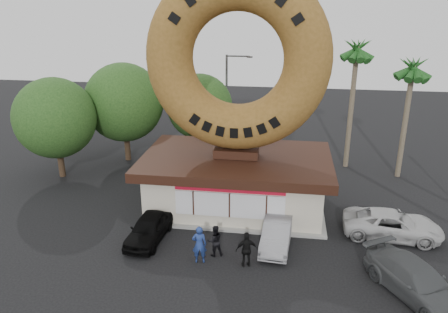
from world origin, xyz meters
The scene contains 16 objects.
ground centered at (0.00, 0.00, 0.00)m, with size 90.00×90.00×0.00m, color black.
donut_shop centered at (0.00, 5.98, 1.77)m, with size 11.20×7.20×3.80m.
giant_donut centered at (0.00, 6.00, 8.95)m, with size 10.31×10.31×2.63m, color olive.
tree_west centered at (-9.50, 13.00, 4.64)m, with size 6.00×6.00×7.65m.
tree_mid centered at (-4.00, 15.00, 4.02)m, with size 5.20×5.20×6.63m.
tree_far centered at (-13.00, 9.00, 4.33)m, with size 5.60×5.60×7.14m.
palm_near centered at (7.50, 14.00, 8.41)m, with size 2.60×2.60×9.75m.
palm_far centered at (11.00, 12.50, 7.48)m, with size 2.60×2.60×8.75m.
street_lamp centered at (-1.86, 16.00, 4.48)m, with size 2.11×0.20×8.00m.
person_left centered at (-1.03, -0.30, 0.97)m, with size 0.71×0.46×1.94m, color navy.
person_center centered at (-0.39, 0.39, 0.82)m, with size 0.80×0.62×1.64m, color black.
person_right centered at (1.26, -0.33, 0.90)m, with size 1.06×0.44×1.80m, color black.
car_black centered at (-4.08, 1.37, 0.69)m, with size 1.64×4.07×1.39m, color black.
car_silver centered at (2.62, 1.77, 0.66)m, with size 1.40×4.02×1.32m, color #949498.
car_grey centered at (8.66, -1.45, 0.74)m, with size 2.07×5.09×1.48m, color #525556.
car_white centered at (8.73, 3.57, 0.72)m, with size 2.38×5.17×1.44m, color silver.
Camera 1 is at (2.79, -18.23, 12.13)m, focal length 35.00 mm.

